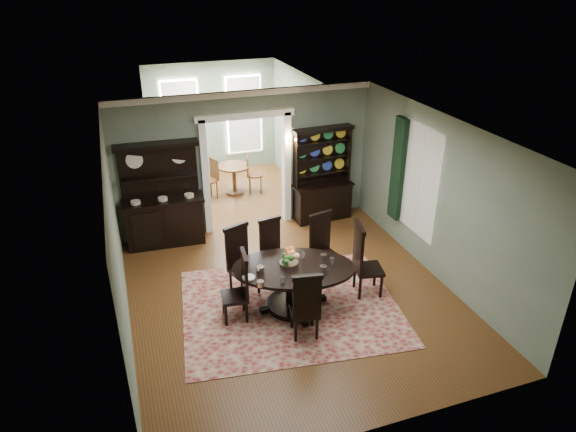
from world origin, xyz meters
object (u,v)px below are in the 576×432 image
(welsh_dresser, at_px, (322,187))
(dining_table, at_px, (294,279))
(parlor_table, at_px, (234,175))
(sideboard, at_px, (164,210))

(welsh_dresser, bearing_deg, dining_table, -123.05)
(dining_table, distance_m, welsh_dresser, 3.51)
(parlor_table, bearing_deg, sideboard, -134.00)
(dining_table, bearing_deg, parlor_table, 104.96)
(sideboard, xyz_separation_m, welsh_dresser, (3.50, 0.02, 0.02))
(sideboard, relative_size, welsh_dresser, 1.01)
(welsh_dresser, height_order, parlor_table, welsh_dresser)
(welsh_dresser, distance_m, parlor_table, 2.55)
(sideboard, bearing_deg, dining_table, -56.84)
(dining_table, bearing_deg, sideboard, 137.48)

